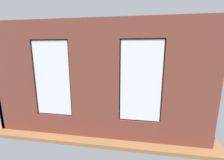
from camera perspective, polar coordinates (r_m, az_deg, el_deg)
name	(u,v)px	position (r m, az deg, el deg)	size (l,w,h in m)	color
ground_plane	(112,104)	(6.69, -0.18, -9.22)	(6.42, 5.87, 0.10)	#99663D
brick_wall_with_windows	(95,83)	(3.84, -6.54, -1.02)	(5.82, 0.30, 3.06)	brown
white_wall_right	(46,68)	(7.16, -23.71, 4.24)	(0.10, 4.87, 3.06)	white
couch_by_window	(96,114)	(4.86, -6.03, -12.85)	(1.81, 0.87, 0.80)	black
couch_left	(164,98)	(6.64, 19.18, -6.59)	(1.00, 1.98, 0.80)	black
coffee_table	(118,95)	(6.54, 2.39, -5.59)	(1.33, 0.88, 0.45)	olive
cup_ceramic	(127,92)	(6.62, 5.71, -4.55)	(0.07, 0.07, 0.08)	#33567F
candle_jar	(120,93)	(6.37, 3.15, -4.99)	(0.08, 0.08, 0.12)	#B7333D
table_plant_small	(118,91)	(6.49, 2.40, -4.18)	(0.14, 0.14, 0.21)	beige
remote_silver	(115,92)	(6.64, 1.08, -4.71)	(0.05, 0.17, 0.02)	#B2B2B7
media_console	(57,95)	(7.39, -20.30, -5.41)	(1.02, 0.42, 0.51)	black
tv_flatscreen	(56,82)	(7.24, -20.63, -0.81)	(0.97, 0.20, 0.70)	black
potted_plant_corner_far_left	(184,105)	(4.61, 25.74, -8.48)	(0.85, 0.85, 1.29)	beige
potted_plant_by_left_couch	(151,89)	(7.93, 14.66, -3.47)	(0.20, 0.20, 0.47)	#9E5638
potted_plant_between_couches	(140,110)	(4.67, 10.66, -11.31)	(0.56, 0.56, 0.86)	beige
potted_plant_beside_window_right	(51,103)	(5.21, -22.17, -7.99)	(0.88, 0.88, 1.01)	gray
potted_plant_mid_room_small	(133,91)	(7.44, 7.99, -4.30)	(0.31, 0.31, 0.44)	#9E5638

